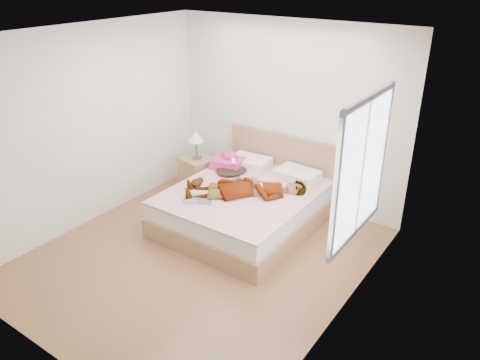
{
  "coord_description": "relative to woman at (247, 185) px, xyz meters",
  "views": [
    {
      "loc": [
        3.13,
        -3.63,
        3.25
      ],
      "look_at": [
        0.0,
        0.85,
        0.7
      ],
      "focal_mm": 35.0,
      "sensor_mm": 36.0,
      "label": 1
    }
  ],
  "objects": [
    {
      "name": "ground",
      "position": [
        -0.07,
        -0.9,
        -0.62
      ],
      "size": [
        4.0,
        4.0,
        0.0
      ],
      "primitive_type": "plane",
      "color": "#502E19",
      "rests_on": "ground"
    },
    {
      "name": "woman",
      "position": [
        0.0,
        0.0,
        0.0
      ],
      "size": [
        1.63,
        1.45,
        0.22
      ],
      "primitive_type": "imported",
      "rotation": [
        0.0,
        0.0,
        -0.92
      ],
      "color": "white",
      "rests_on": "bed"
    },
    {
      "name": "hair",
      "position": [
        -0.57,
        0.45,
        -0.07
      ],
      "size": [
        0.49,
        0.57,
        0.08
      ],
      "primitive_type": "ellipsoid",
      "rotation": [
        0.0,
        0.0,
        0.13
      ],
      "color": "black",
      "rests_on": "bed"
    },
    {
      "name": "phone",
      "position": [
        -0.5,
        0.4,
        0.09
      ],
      "size": [
        0.1,
        0.11,
        0.06
      ],
      "primitive_type": "cube",
      "rotation": [
        0.44,
        0.0,
        0.65
      ],
      "color": "silver",
      "rests_on": "bed"
    },
    {
      "name": "room_shell",
      "position": [
        1.71,
        -0.6,
        0.88
      ],
      "size": [
        4.0,
        4.0,
        4.0
      ],
      "color": "white",
      "rests_on": "ground"
    },
    {
      "name": "bed",
      "position": [
        -0.07,
        0.13,
        -0.34
      ],
      "size": [
        1.8,
        2.08,
        1.0
      ],
      "color": "brown",
      "rests_on": "ground"
    },
    {
      "name": "towel",
      "position": [
        -0.69,
        0.54,
        -0.01
      ],
      "size": [
        0.5,
        0.43,
        0.24
      ],
      "color": "#E63E8A",
      "rests_on": "bed"
    },
    {
      "name": "magazine",
      "position": [
        -0.4,
        -0.52,
        -0.1
      ],
      "size": [
        0.5,
        0.45,
        0.02
      ],
      "color": "silver",
      "rests_on": "bed"
    },
    {
      "name": "coffee_mug",
      "position": [
        -0.11,
        -0.21,
        -0.06
      ],
      "size": [
        0.13,
        0.11,
        0.1
      ],
      "color": "white",
      "rests_on": "bed"
    },
    {
      "name": "plush_toy",
      "position": [
        -0.66,
        -0.22,
        -0.05
      ],
      "size": [
        0.14,
        0.21,
        0.11
      ],
      "color": "black",
      "rests_on": "bed"
    },
    {
      "name": "nightstand",
      "position": [
        -1.21,
        0.44,
        -0.29
      ],
      "size": [
        0.54,
        0.5,
        1.0
      ],
      "color": "olive",
      "rests_on": "ground"
    }
  ]
}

